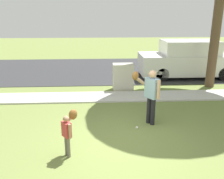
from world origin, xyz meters
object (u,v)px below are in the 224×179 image
object	(u,v)px
person_adult	(150,92)
person_child	(68,128)
baseball	(137,128)
utility_cabinet	(123,77)
parked_van_white	(188,60)

from	to	relation	value
person_adult	person_child	distance (m)	2.76
person_adult	baseball	world-z (taller)	person_adult
utility_cabinet	person_child	bearing A→B (deg)	-109.24
person_adult	utility_cabinet	distance (m)	3.55
baseball	utility_cabinet	distance (m)	3.85
utility_cabinet	baseball	bearing A→B (deg)	-89.32
person_adult	parked_van_white	size ratio (longest dim) A/B	0.34
baseball	parked_van_white	world-z (taller)	parked_van_white
baseball	utility_cabinet	bearing A→B (deg)	90.68
person_adult	utility_cabinet	bearing A→B (deg)	-118.14
person_child	baseball	world-z (taller)	person_child
baseball	parked_van_white	bearing A→B (deg)	59.03
person_child	parked_van_white	size ratio (longest dim) A/B	0.21
person_adult	parked_van_white	xyz separation A→B (m)	(3.14, 5.60, -0.13)
person_adult	baseball	bearing A→B (deg)	1.77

